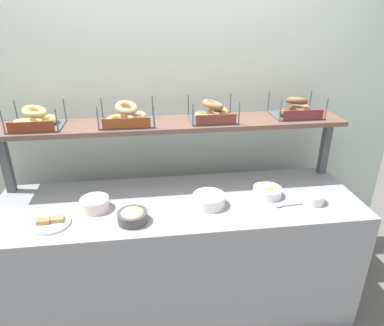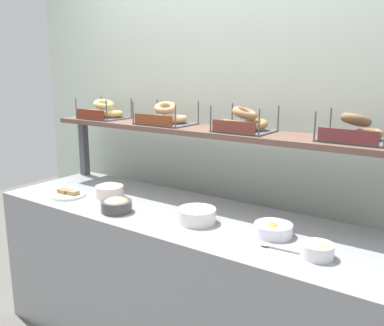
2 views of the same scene
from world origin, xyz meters
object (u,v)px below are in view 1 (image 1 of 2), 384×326
Objects in this scene: serving_plate_white at (51,223)px; bagel_basket_sesame at (127,117)px; bowl_hummus at (133,216)px; serving_spoon_near_plate at (285,205)px; bowl_egg_salad at (313,197)px; bowl_fruit_salad at (267,192)px; bagel_basket_everything at (212,113)px; bagel_basket_plain at (36,120)px; bowl_cream_cheese at (209,199)px; bagel_basket_cinnamon_raisin at (296,109)px; bowl_potato_salad at (95,202)px.

bagel_basket_sesame is (0.43, 0.42, 0.46)m from serving_plate_white.
bowl_hummus is 0.91m from serving_spoon_near_plate.
bowl_fruit_salad is at bearing 155.20° from bowl_egg_salad.
bowl_egg_salad is 0.41× the size of bagel_basket_sesame.
bowl_egg_salad reaches higher than bowl_fruit_salad.
bagel_basket_everything is at bearing 139.29° from bowl_fruit_salad.
bagel_basket_plain is (-1.46, 0.40, 0.47)m from serving_spoon_near_plate.
bagel_basket_plain reaches higher than bowl_cream_cheese.
bowl_cream_cheese is 0.46m from serving_spoon_near_plate.
bowl_egg_salad is 0.75× the size of bowl_fruit_salad.
bagel_basket_sesame reaches higher than bowl_egg_salad.
serving_spoon_near_plate is (-0.19, -0.02, -0.03)m from bowl_egg_salad.
bowl_cream_cheese is 0.94× the size of serving_plate_white.
bagel_basket_sesame is at bearing -178.69° from bagel_basket_cinnamon_raisin.
bowl_cream_cheese is 0.72m from bagel_basket_sesame.
serving_plate_white is 0.68× the size of bagel_basket_plain.
serving_spoon_near_plate is at bearing -64.83° from bowl_fruit_salad.
bowl_cream_cheese is 1.15m from bagel_basket_plain.
bowl_hummus reaches higher than serving_plate_white.
serving_plate_white is at bearing -135.68° from bagel_basket_sesame.
bagel_basket_cinnamon_raisin is (1.09, 0.48, 0.44)m from bowl_hummus.
bagel_basket_everything reaches higher than serving_plate_white.
bowl_hummus reaches higher than serving_spoon_near_plate.
bagel_basket_everything reaches higher than bowl_hummus.
bowl_egg_salad is 0.81m from bagel_basket_everything.
bowl_potato_salad is 1.32m from bowl_egg_salad.
bowl_potato_salad is at bearing -166.62° from bagel_basket_cinnamon_raisin.
bagel_basket_sesame reaches higher than bowl_cream_cheese.
bowl_cream_cheese reaches higher than bowl_hummus.
bowl_cream_cheese is (0.68, -0.05, 0.00)m from bowl_potato_salad.
bagel_basket_everything is at bearing 21.22° from bowl_potato_salad.
bowl_fruit_salad is (-0.25, 0.12, -0.01)m from bowl_egg_salad.
bagel_basket_plain is (-0.11, 0.42, 0.46)m from serving_plate_white.
bowl_cream_cheese is 0.85m from bagel_basket_cinnamon_raisin.
bagel_basket_cinnamon_raisin is (0.57, 0.02, -0.00)m from bagel_basket_everything.
bagel_basket_everything is (1.08, 0.00, 0.00)m from bagel_basket_plain.
bowl_hummus is at bearing -156.41° from bagel_basket_cinnamon_raisin.
serving_spoon_near_plate is 0.61× the size of bagel_basket_everything.
serving_plate_white is 0.66× the size of bagel_basket_cinnamon_raisin.
bowl_potato_salad reaches higher than bowl_egg_salad.
bowl_fruit_salad is 0.99× the size of serving_spoon_near_plate.
serving_spoon_near_plate is at bearing -8.75° from bowl_cream_cheese.
bagel_basket_cinnamon_raisin is (0.25, 0.29, 0.45)m from bowl_fruit_salad.
bagel_basket_plain and bagel_basket_everything have the same top height.
bowl_potato_salad is 0.53× the size of bagel_basket_cinnamon_raisin.
bagel_basket_sesame is 0.54m from bagel_basket_everything.
bowl_potato_salad reaches higher than bowl_fruit_salad.
bowl_egg_salad is at bearing -4.15° from bowl_potato_salad.
bowl_fruit_salad is 0.60× the size of bagel_basket_everything.
bowl_potato_salad is at bearing 176.10° from bowl_cream_cheese.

